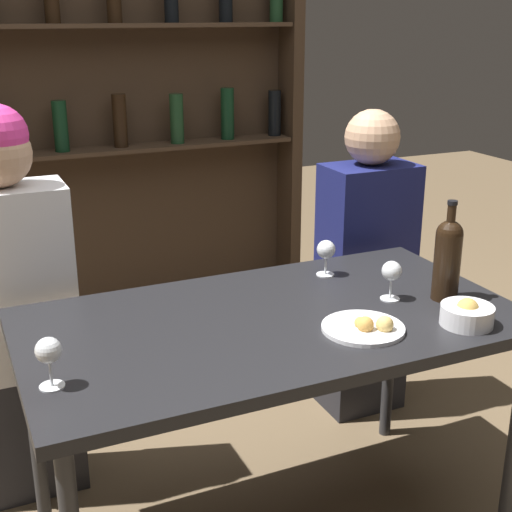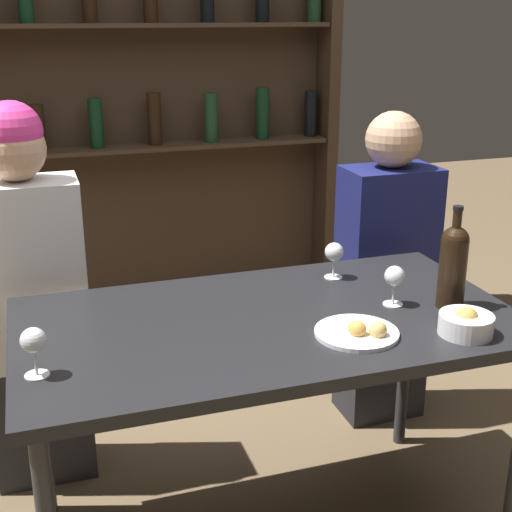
{
  "view_description": "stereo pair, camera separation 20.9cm",
  "coord_description": "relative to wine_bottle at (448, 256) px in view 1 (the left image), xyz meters",
  "views": [
    {
      "loc": [
        -0.81,
        -1.69,
        1.58
      ],
      "look_at": [
        0.0,
        0.12,
        0.9
      ],
      "focal_mm": 50.0,
      "sensor_mm": 36.0,
      "label": 1
    },
    {
      "loc": [
        -0.62,
        -1.77,
        1.58
      ],
      "look_at": [
        0.0,
        0.12,
        0.9
      ],
      "focal_mm": 50.0,
      "sensor_mm": 36.0,
      "label": 2
    }
  ],
  "objects": [
    {
      "name": "wine_rack_wall",
      "position": [
        -0.54,
        1.85,
        0.34
      ],
      "size": [
        1.89,
        0.21,
        2.35
      ],
      "color": "#38281C",
      "rests_on": "ground_plane"
    },
    {
      "name": "dining_table",
      "position": [
        -0.54,
        0.09,
        -0.2
      ],
      "size": [
        1.43,
        0.78,
        0.75
      ],
      "color": "black",
      "rests_on": "ground_plane"
    },
    {
      "name": "seated_person_right",
      "position": [
        0.14,
        0.66,
        -0.3
      ],
      "size": [
        0.35,
        0.22,
        1.24
      ],
      "color": "#26262B",
      "rests_on": "ground_plane"
    },
    {
      "name": "wine_glass_0",
      "position": [
        -0.23,
        0.33,
        -0.05
      ],
      "size": [
        0.06,
        0.06,
        0.12
      ],
      "color": "silver",
      "rests_on": "dining_table"
    },
    {
      "name": "wine_bottle",
      "position": [
        0.0,
        0.0,
        0.0
      ],
      "size": [
        0.08,
        0.08,
        0.31
      ],
      "color": "black",
      "rests_on": "dining_table"
    },
    {
      "name": "wine_glass_2",
      "position": [
        -0.15,
        0.06,
        -0.05
      ],
      "size": [
        0.06,
        0.06,
        0.12
      ],
      "color": "silver",
      "rests_on": "dining_table"
    },
    {
      "name": "wine_glass_1",
      "position": [
        -1.18,
        -0.06,
        -0.05
      ],
      "size": [
        0.06,
        0.06,
        0.13
      ],
      "color": "silver",
      "rests_on": "dining_table"
    },
    {
      "name": "snack_bowl",
      "position": [
        -0.07,
        -0.18,
        -0.11
      ],
      "size": [
        0.15,
        0.15,
        0.08
      ],
      "color": "white",
      "rests_on": "dining_table"
    },
    {
      "name": "seated_person_left",
      "position": [
        -1.19,
        0.66,
        -0.24
      ],
      "size": [
        0.37,
        0.22,
        1.33
      ],
      "color": "#26262B",
      "rests_on": "ground_plane"
    },
    {
      "name": "food_plate_0",
      "position": [
        -0.34,
        -0.1,
        -0.13
      ],
      "size": [
        0.23,
        0.23,
        0.05
      ],
      "color": "white",
      "rests_on": "dining_table"
    }
  ]
}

